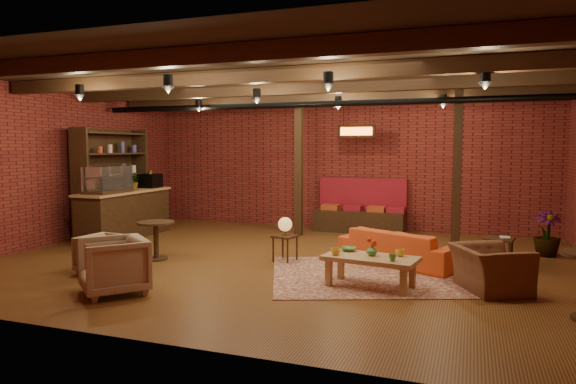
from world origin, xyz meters
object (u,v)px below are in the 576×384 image
(sofa, at_px, (400,247))
(side_table_lamp, at_px, (285,228))
(coffee_table, at_px, (370,260))
(round_table_left, at_px, (156,234))
(plant_tall, at_px, (549,188))
(armchair_right, at_px, (490,261))
(side_table_book, at_px, (500,240))
(armchair_b, at_px, (113,263))
(armchair_a, at_px, (103,252))

(sofa, distance_m, side_table_lamp, 1.99)
(sofa, xyz_separation_m, side_table_lamp, (-1.93, -0.40, 0.29))
(coffee_table, distance_m, round_table_left, 3.94)
(coffee_table, xyz_separation_m, round_table_left, (-3.91, 0.51, 0.06))
(plant_tall, bearing_deg, armchair_right, -110.43)
(side_table_book, distance_m, plant_tall, 1.67)
(armchair_b, height_order, side_table_book, armchair_b)
(side_table_lamp, distance_m, armchair_b, 3.07)
(round_table_left, relative_size, armchair_a, 1.01)
(side_table_lamp, bearing_deg, armchair_b, -119.47)
(sofa, xyz_separation_m, armchair_right, (1.39, -1.22, 0.12))
(plant_tall, bearing_deg, round_table_left, -157.87)
(sofa, bearing_deg, side_table_lamp, 36.68)
(round_table_left, height_order, plant_tall, plant_tall)
(sofa, xyz_separation_m, side_table_book, (1.58, 0.43, 0.15))
(sofa, xyz_separation_m, round_table_left, (-4.13, -1.06, 0.16))
(armchair_a, bearing_deg, armchair_right, -74.91)
(armchair_a, distance_m, side_table_book, 6.48)
(armchair_a, relative_size, plant_tall, 0.27)
(armchair_b, height_order, plant_tall, plant_tall)
(armchair_b, bearing_deg, side_table_book, 75.80)
(round_table_left, bearing_deg, armchair_a, -101.15)
(side_table_lamp, bearing_deg, armchair_right, -13.81)
(coffee_table, height_order, side_table_lamp, side_table_lamp)
(armchair_a, height_order, armchair_right, armchair_right)
(sofa, bearing_deg, coffee_table, 106.89)
(armchair_b, bearing_deg, armchair_right, 61.89)
(round_table_left, bearing_deg, armchair_b, -71.10)
(armchair_right, xyz_separation_m, plant_tall, (1.06, 2.83, 0.83))
(sofa, height_order, side_table_lamp, side_table_lamp)
(armchair_a, distance_m, plant_tall, 7.83)
(coffee_table, xyz_separation_m, plant_tall, (2.66, 3.18, 0.85))
(coffee_table, distance_m, armchair_a, 4.18)
(coffee_table, bearing_deg, armchair_b, -154.96)
(coffee_table, bearing_deg, sofa, 82.05)
(sofa, relative_size, coffee_table, 1.48)
(armchair_b, height_order, armchair_right, armchair_b)
(side_table_lamp, relative_size, plant_tall, 0.31)
(armchair_right, bearing_deg, plant_tall, -47.68)
(coffee_table, bearing_deg, round_table_left, 172.59)
(plant_tall, bearing_deg, coffee_table, -129.92)
(armchair_b, bearing_deg, coffee_table, 65.91)
(sofa, bearing_deg, plant_tall, -121.75)
(sofa, distance_m, armchair_a, 4.87)
(round_table_left, relative_size, armchair_right, 0.71)
(armchair_right, bearing_deg, side_table_lamp, 48.95)
(armchair_a, bearing_deg, sofa, -57.78)
(coffee_table, bearing_deg, side_table_lamp, 145.75)
(round_table_left, bearing_deg, plant_tall, 22.13)
(armchair_b, relative_size, plant_tall, 0.34)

